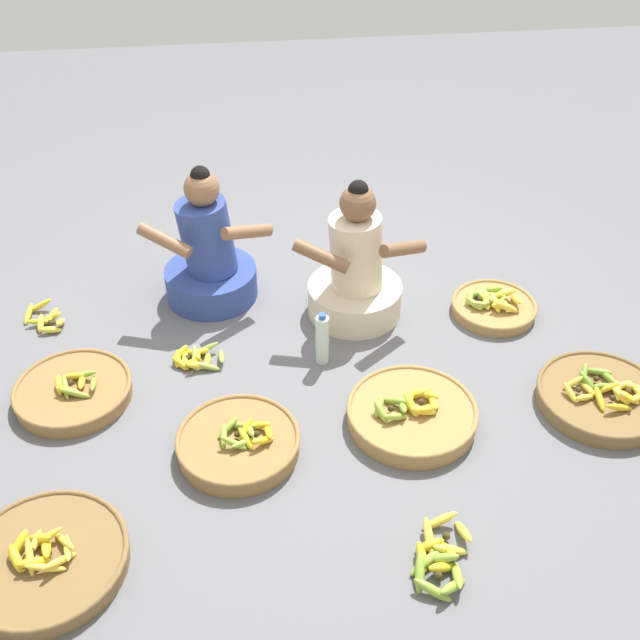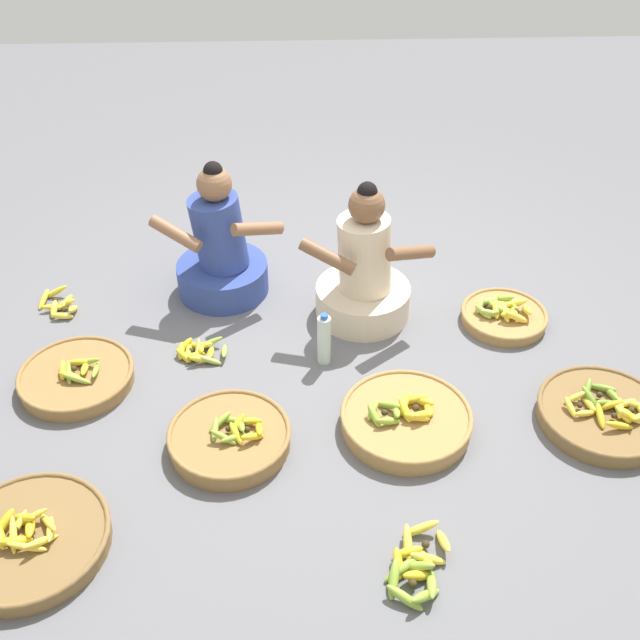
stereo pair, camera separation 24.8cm
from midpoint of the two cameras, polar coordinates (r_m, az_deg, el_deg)
ground_plane at (r=4.06m, az=1.64°, el=-2.21°), size 10.00×10.00×0.00m
vendor_woman_front at (r=4.16m, az=4.99°, el=3.29°), size 0.73×0.52×0.82m
vendor_woman_behind at (r=4.35m, az=-5.77°, el=4.98°), size 0.73×0.52×0.82m
banana_basket_back_right at (r=3.34m, az=-18.76°, el=-15.22°), size 0.65×0.65×0.15m
banana_basket_front_center at (r=3.54m, az=-4.69°, el=-8.72°), size 0.56×0.56×0.16m
banana_basket_near_vendor at (r=3.92m, az=22.03°, el=-6.50°), size 0.62×0.62×0.15m
banana_basket_back_left at (r=3.98m, az=-15.93°, el=-4.10°), size 0.57×0.57×0.13m
banana_basket_near_bicycle at (r=3.64m, az=8.36°, el=-7.34°), size 0.62×0.62×0.16m
banana_basket_front_right at (r=4.36m, az=15.05°, el=0.32°), size 0.47×0.47×0.14m
loose_bananas_back_center at (r=4.03m, az=-7.26°, el=-2.36°), size 0.28×0.19×0.08m
loose_bananas_front_left at (r=4.52m, az=-17.28°, el=1.06°), size 0.24×0.27×0.09m
loose_bananas_mid_left at (r=3.16m, az=9.46°, el=-17.61°), size 0.29×0.39×0.10m
water_bottle at (r=3.90m, az=2.13°, el=-1.50°), size 0.07×0.07×0.30m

